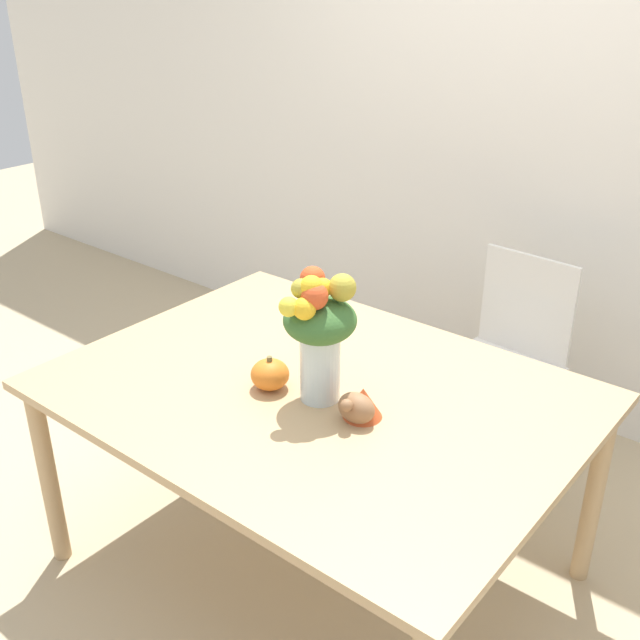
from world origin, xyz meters
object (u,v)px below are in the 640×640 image
pumpkin (270,374)px  turkey_figurine (360,405)px  flower_vase (319,330)px  dining_chair_near_window (505,362)px

pumpkin → turkey_figurine: bearing=6.3°
flower_vase → dining_chair_near_window: flower_vase is taller
pumpkin → dining_chair_near_window: (0.30, 1.06, -0.31)m
flower_vase → turkey_figurine: (0.16, -0.01, -0.18)m
turkey_figurine → pumpkin: bearing=-173.7°
flower_vase → pumpkin: bearing=-162.3°
dining_chair_near_window → turkey_figurine: bearing=-85.2°
pumpkin → flower_vase: bearing=17.7°
flower_vase → turkey_figurine: 0.25m
pumpkin → turkey_figurine: size_ratio=0.77×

